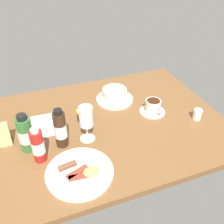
{
  "coord_description": "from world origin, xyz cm",
  "views": [
    {
      "loc": [
        32.5,
        91.15,
        75.17
      ],
      "look_at": [
        -1.46,
        0.75,
        6.03
      ],
      "focal_mm": 40.65,
      "sensor_mm": 36.0,
      "label": 1
    }
  ],
  "objects_px": {
    "porridge_bowl": "(115,95)",
    "sauce_bottle_red": "(38,146)",
    "creamer_jug": "(198,114)",
    "jam_jar": "(82,115)",
    "wine_glass": "(86,118)",
    "menu_card": "(4,133)",
    "sauce_bottle_brown": "(60,129)",
    "coffee_cup": "(153,107)",
    "sauce_bottle_green": "(26,134)",
    "breakfast_plate": "(80,172)",
    "cutlery_setting": "(45,125)"
  },
  "relations": [
    {
      "from": "wine_glass",
      "to": "menu_card",
      "type": "distance_m",
      "value": 0.36
    },
    {
      "from": "wine_glass",
      "to": "sauce_bottle_red",
      "type": "relative_size",
      "value": 1.06
    },
    {
      "from": "sauce_bottle_brown",
      "to": "sauce_bottle_green",
      "type": "height_order",
      "value": "sauce_bottle_brown"
    },
    {
      "from": "creamer_jug",
      "to": "jam_jar",
      "type": "bearing_deg",
      "value": -19.72
    },
    {
      "from": "porridge_bowl",
      "to": "jam_jar",
      "type": "bearing_deg",
      "value": 27.64
    },
    {
      "from": "cutlery_setting",
      "to": "menu_card",
      "type": "distance_m",
      "value": 0.19
    },
    {
      "from": "porridge_bowl",
      "to": "menu_card",
      "type": "distance_m",
      "value": 0.58
    },
    {
      "from": "cutlery_setting",
      "to": "sauce_bottle_red",
      "type": "relative_size",
      "value": 1.15
    },
    {
      "from": "creamer_jug",
      "to": "sauce_bottle_green",
      "type": "relative_size",
      "value": 0.33
    },
    {
      "from": "creamer_jug",
      "to": "sauce_bottle_brown",
      "type": "xyz_separation_m",
      "value": [
        0.65,
        -0.05,
        0.06
      ]
    },
    {
      "from": "wine_glass",
      "to": "breakfast_plate",
      "type": "distance_m",
      "value": 0.23
    },
    {
      "from": "breakfast_plate",
      "to": "cutlery_setting",
      "type": "bearing_deg",
      "value": -76.96
    },
    {
      "from": "cutlery_setting",
      "to": "menu_card",
      "type": "height_order",
      "value": "menu_card"
    },
    {
      "from": "creamer_jug",
      "to": "sauce_bottle_brown",
      "type": "bearing_deg",
      "value": -4.34
    },
    {
      "from": "sauce_bottle_red",
      "to": "cutlery_setting",
      "type": "bearing_deg",
      "value": -103.14
    },
    {
      "from": "coffee_cup",
      "to": "jam_jar",
      "type": "distance_m",
      "value": 0.36
    },
    {
      "from": "porridge_bowl",
      "to": "sauce_bottle_brown",
      "type": "height_order",
      "value": "sauce_bottle_brown"
    },
    {
      "from": "cutlery_setting",
      "to": "wine_glass",
      "type": "xyz_separation_m",
      "value": [
        -0.16,
        0.16,
        0.11
      ]
    },
    {
      "from": "jam_jar",
      "to": "breakfast_plate",
      "type": "height_order",
      "value": "jam_jar"
    },
    {
      "from": "creamer_jug",
      "to": "jam_jar",
      "type": "height_order",
      "value": "creamer_jug"
    },
    {
      "from": "creamer_jug",
      "to": "sauce_bottle_brown",
      "type": "height_order",
      "value": "sauce_bottle_brown"
    },
    {
      "from": "porridge_bowl",
      "to": "coffee_cup",
      "type": "distance_m",
      "value": 0.22
    },
    {
      "from": "wine_glass",
      "to": "breakfast_plate",
      "type": "xyz_separation_m",
      "value": [
        0.08,
        0.18,
        -0.1
      ]
    },
    {
      "from": "coffee_cup",
      "to": "sauce_bottle_green",
      "type": "relative_size",
      "value": 0.75
    },
    {
      "from": "coffee_cup",
      "to": "sauce_bottle_brown",
      "type": "bearing_deg",
      "value": 9.0
    },
    {
      "from": "breakfast_plate",
      "to": "creamer_jug",
      "type": "bearing_deg",
      "value": -167.67
    },
    {
      "from": "breakfast_plate",
      "to": "porridge_bowl",
      "type": "bearing_deg",
      "value": -125.3
    },
    {
      "from": "wine_glass",
      "to": "sauce_bottle_red",
      "type": "xyz_separation_m",
      "value": [
        0.21,
        0.06,
        -0.04
      ]
    },
    {
      "from": "coffee_cup",
      "to": "menu_card",
      "type": "distance_m",
      "value": 0.71
    },
    {
      "from": "wine_glass",
      "to": "sauce_bottle_red",
      "type": "height_order",
      "value": "wine_glass"
    },
    {
      "from": "coffee_cup",
      "to": "wine_glass",
      "type": "distance_m",
      "value": 0.38
    },
    {
      "from": "porridge_bowl",
      "to": "cutlery_setting",
      "type": "relative_size",
      "value": 1.1
    },
    {
      "from": "sauce_bottle_green",
      "to": "sauce_bottle_brown",
      "type": "bearing_deg",
      "value": 169.8
    },
    {
      "from": "porridge_bowl",
      "to": "wine_glass",
      "type": "distance_m",
      "value": 0.35
    },
    {
      "from": "wine_glass",
      "to": "breakfast_plate",
      "type": "height_order",
      "value": "wine_glass"
    },
    {
      "from": "wine_glass",
      "to": "menu_card",
      "type": "height_order",
      "value": "wine_glass"
    },
    {
      "from": "porridge_bowl",
      "to": "creamer_jug",
      "type": "xyz_separation_m",
      "value": [
        -0.32,
        0.3,
        -0.01
      ]
    },
    {
      "from": "creamer_jug",
      "to": "menu_card",
      "type": "xyz_separation_m",
      "value": [
        0.88,
        -0.15,
        0.03
      ]
    },
    {
      "from": "sauce_bottle_red",
      "to": "menu_card",
      "type": "relative_size",
      "value": 1.44
    },
    {
      "from": "cutlery_setting",
      "to": "sauce_bottle_brown",
      "type": "xyz_separation_m",
      "value": [
        -0.05,
        0.16,
        0.08
      ]
    },
    {
      "from": "coffee_cup",
      "to": "menu_card",
      "type": "height_order",
      "value": "menu_card"
    },
    {
      "from": "sauce_bottle_brown",
      "to": "sauce_bottle_green",
      "type": "bearing_deg",
      "value": -10.2
    },
    {
      "from": "cutlery_setting",
      "to": "breakfast_plate",
      "type": "distance_m",
      "value": 0.35
    },
    {
      "from": "coffee_cup",
      "to": "jam_jar",
      "type": "relative_size",
      "value": 2.36
    },
    {
      "from": "menu_card",
      "to": "sauce_bottle_red",
      "type": "bearing_deg",
      "value": 129.32
    },
    {
      "from": "porridge_bowl",
      "to": "sauce_bottle_brown",
      "type": "relative_size",
      "value": 1.09
    },
    {
      "from": "coffee_cup",
      "to": "sauce_bottle_green",
      "type": "bearing_deg",
      "value": 4.73
    },
    {
      "from": "cutlery_setting",
      "to": "creamer_jug",
      "type": "xyz_separation_m",
      "value": [
        -0.7,
        0.21,
        0.02
      ]
    },
    {
      "from": "porridge_bowl",
      "to": "sauce_bottle_red",
      "type": "relative_size",
      "value": 1.26
    },
    {
      "from": "coffee_cup",
      "to": "breakfast_plate",
      "type": "bearing_deg",
      "value": 30.27
    }
  ]
}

